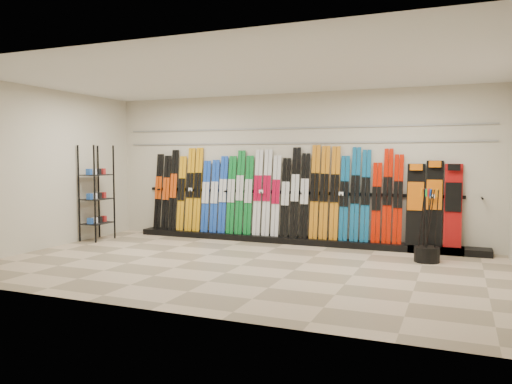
% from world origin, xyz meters
% --- Properties ---
extents(floor, '(8.00, 8.00, 0.00)m').
position_xyz_m(floor, '(0.00, 0.00, 0.00)').
color(floor, '#87765D').
rests_on(floor, ground).
extents(back_wall, '(8.00, 0.00, 8.00)m').
position_xyz_m(back_wall, '(0.00, 2.50, 1.50)').
color(back_wall, beige).
rests_on(back_wall, floor).
extents(left_wall, '(0.00, 5.00, 5.00)m').
position_xyz_m(left_wall, '(-4.00, 0.00, 1.50)').
color(left_wall, beige).
rests_on(left_wall, floor).
extents(ceiling, '(8.00, 8.00, 0.00)m').
position_xyz_m(ceiling, '(0.00, 0.00, 3.00)').
color(ceiling, silver).
rests_on(ceiling, back_wall).
extents(ski_rack_base, '(8.00, 0.40, 0.12)m').
position_xyz_m(ski_rack_base, '(0.22, 2.28, 0.06)').
color(ski_rack_base, black).
rests_on(ski_rack_base, floor).
extents(skis, '(5.36, 0.25, 1.83)m').
position_xyz_m(skis, '(-0.44, 2.34, 0.97)').
color(skis, black).
rests_on(skis, ski_rack_base).
extents(snowboards, '(0.95, 0.24, 1.54)m').
position_xyz_m(snowboards, '(2.77, 2.36, 0.87)').
color(snowboards, black).
rests_on(snowboards, ski_rack_base).
extents(accessory_rack, '(0.40, 0.60, 1.96)m').
position_xyz_m(accessory_rack, '(-3.75, 1.12, 0.98)').
color(accessory_rack, black).
rests_on(accessory_rack, floor).
extents(pole_bin, '(0.40, 0.40, 0.25)m').
position_xyz_m(pole_bin, '(2.72, 1.39, 0.12)').
color(pole_bin, black).
rests_on(pole_bin, floor).
extents(ski_poles, '(0.33, 0.29, 1.18)m').
position_xyz_m(ski_poles, '(2.71, 1.38, 0.61)').
color(ski_poles, black).
rests_on(ski_poles, pole_bin).
extents(slatwall_rail_0, '(7.60, 0.02, 0.03)m').
position_xyz_m(slatwall_rail_0, '(0.00, 2.48, 2.00)').
color(slatwall_rail_0, gray).
rests_on(slatwall_rail_0, back_wall).
extents(slatwall_rail_1, '(7.60, 0.02, 0.03)m').
position_xyz_m(slatwall_rail_1, '(0.00, 2.48, 2.30)').
color(slatwall_rail_1, gray).
rests_on(slatwall_rail_1, back_wall).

